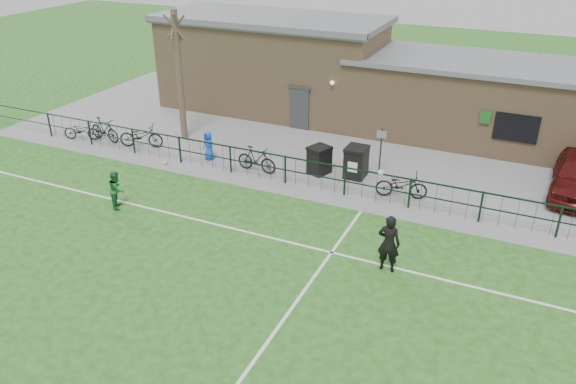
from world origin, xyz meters
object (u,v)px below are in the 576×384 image
at_px(bare_tree, 179,77).
at_px(spectator_child, 209,145).
at_px(ball_ground, 165,162).
at_px(bicycle_a, 82,130).
at_px(wheelie_bin_right, 356,163).
at_px(bicycle_b, 104,130).
at_px(bicycle_e, 402,185).
at_px(outfield_player, 117,189).
at_px(wheelie_bin_left, 319,161).
at_px(bicycle_d, 257,159).
at_px(bicycle_c, 141,136).
at_px(sign_post, 380,152).

height_order(bare_tree, spectator_child, bare_tree).
bearing_deg(ball_ground, bicycle_a, 171.46).
height_order(wheelie_bin_right, bicycle_b, wheelie_bin_right).
xyz_separation_m(bicycle_a, bicycle_e, (15.36, 0.38, 0.06)).
height_order(bicycle_e, outfield_player, outfield_player).
relative_size(wheelie_bin_left, bicycle_d, 0.60).
height_order(bare_tree, wheelie_bin_left, bare_tree).
bearing_deg(bicycle_a, spectator_child, -105.59).
height_order(wheelie_bin_left, wheelie_bin_right, wheelie_bin_right).
relative_size(wheelie_bin_right, spectator_child, 0.95).
bearing_deg(wheelie_bin_right, bicycle_b, -173.93).
bearing_deg(bicycle_c, spectator_child, -108.32).
xyz_separation_m(bicycle_e, spectator_child, (-8.59, 0.10, 0.13)).
distance_m(sign_post, outfield_player, 10.42).
bearing_deg(bicycle_c, ball_ground, -139.00).
bearing_deg(outfield_player, bicycle_e, -91.45).
xyz_separation_m(bicycle_b, spectator_child, (5.64, 0.17, 0.08)).
xyz_separation_m(bicycle_a, ball_ground, (5.33, -0.80, -0.37)).
bearing_deg(bicycle_c, bicycle_e, -109.66).
height_order(wheelie_bin_left, bicycle_e, wheelie_bin_left).
xyz_separation_m(wheelie_bin_left, ball_ground, (-6.38, -1.95, -0.46)).
relative_size(bicycle_b, bicycle_c, 0.91).
relative_size(bicycle_d, spectator_child, 1.42).
bearing_deg(bicycle_e, bare_tree, 67.84).
xyz_separation_m(bicycle_e, outfield_player, (-9.28, -5.07, 0.18)).
height_order(bicycle_b, bicycle_d, bicycle_b).
bearing_deg(bare_tree, sign_post, -0.59).
bearing_deg(bicycle_c, outfield_player, -169.92).
height_order(bicycle_d, bicycle_e, bicycle_d).
relative_size(bare_tree, bicycle_a, 3.47).
distance_m(bare_tree, spectator_child, 3.78).
xyz_separation_m(wheelie_bin_right, outfield_player, (-7.12, -6.13, 0.08)).
xyz_separation_m(bicycle_a, bicycle_c, (3.18, 0.41, 0.08)).
bearing_deg(bicycle_e, wheelie_bin_left, 65.28).
bearing_deg(wheelie_bin_right, bicycle_e, -25.34).
bearing_deg(bicycle_e, bicycle_c, 76.94).
bearing_deg(bicycle_a, bicycle_d, -108.46).
xyz_separation_m(bicycle_b, bicycle_e, (14.23, 0.07, -0.05)).
distance_m(bicycle_b, outfield_player, 7.04).
xyz_separation_m(bicycle_b, bicycle_c, (2.05, 0.09, -0.02)).
height_order(wheelie_bin_left, bicycle_a, wheelie_bin_left).
bearing_deg(wheelie_bin_left, outfield_player, -113.17).
bearing_deg(spectator_child, sign_post, 34.19).
bearing_deg(spectator_child, wheelie_bin_left, 29.41).
xyz_separation_m(sign_post, bicycle_c, (-10.82, -1.66, -0.47)).
xyz_separation_m(bicycle_d, outfield_player, (-3.20, -4.89, 0.14)).
xyz_separation_m(sign_post, outfield_player, (-7.92, -6.76, -0.31)).
height_order(bicycle_d, ball_ground, bicycle_d).
xyz_separation_m(wheelie_bin_right, ball_ground, (-7.87, -2.24, -0.52)).
bearing_deg(wheelie_bin_left, bicycle_e, 9.03).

